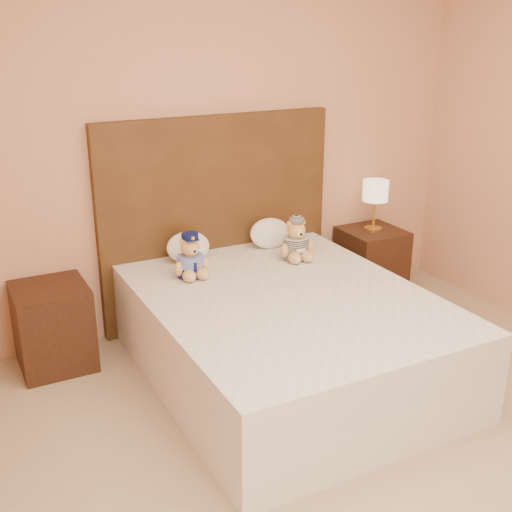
{
  "coord_description": "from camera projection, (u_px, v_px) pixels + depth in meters",
  "views": [
    {
      "loc": [
        -1.8,
        -1.85,
        2.1
      ],
      "look_at": [
        -0.08,
        1.45,
        0.73
      ],
      "focal_mm": 45.0,
      "sensor_mm": 36.0,
      "label": 1
    }
  ],
  "objects": [
    {
      "name": "ground",
      "position": [
        412.0,
        491.0,
        3.05
      ],
      "size": [
        4.0,
        4.5,
        0.0
      ],
      "primitive_type": "cube",
      "color": "tan",
      "rests_on": "ground"
    },
    {
      "name": "room_walls",
      "position": [
        377.0,
        92.0,
        2.81
      ],
      "size": [
        4.04,
        4.52,
        2.72
      ],
      "color": "tan",
      "rests_on": "ground"
    },
    {
      "name": "bed",
      "position": [
        286.0,
        336.0,
        3.95
      ],
      "size": [
        1.6,
        2.0,
        0.55
      ],
      "color": "white",
      "rests_on": "ground"
    },
    {
      "name": "headboard",
      "position": [
        217.0,
        220.0,
        4.63
      ],
      "size": [
        1.75,
        0.08,
        1.5
      ],
      "primitive_type": "cube",
      "color": "#503218",
      "rests_on": "ground"
    },
    {
      "name": "nightstand_left",
      "position": [
        53.0,
        327.0,
        4.08
      ],
      "size": [
        0.45,
        0.45,
        0.55
      ],
      "primitive_type": "cube",
      "color": "#381D12",
      "rests_on": "ground"
    },
    {
      "name": "nightstand_right",
      "position": [
        371.0,
        262.0,
        5.16
      ],
      "size": [
        0.45,
        0.45,
        0.55
      ],
      "primitive_type": "cube",
      "color": "#381D12",
      "rests_on": "ground"
    },
    {
      "name": "lamp",
      "position": [
        375.0,
        193.0,
        4.96
      ],
      "size": [
        0.2,
        0.2,
        0.4
      ],
      "color": "gold",
      "rests_on": "nightstand_right"
    },
    {
      "name": "teddy_police",
      "position": [
        190.0,
        255.0,
        4.09
      ],
      "size": [
        0.25,
        0.24,
        0.29
      ],
      "primitive_type": null,
      "rotation": [
        0.0,
        0.0,
        0.0
      ],
      "color": "tan",
      "rests_on": "bed"
    },
    {
      "name": "teddy_prisoner",
      "position": [
        296.0,
        239.0,
        4.4
      ],
      "size": [
        0.28,
        0.27,
        0.29
      ],
      "primitive_type": null,
      "rotation": [
        0.0,
        0.0,
        -0.1
      ],
      "color": "tan",
      "rests_on": "bed"
    },
    {
      "name": "pillow_left",
      "position": [
        188.0,
        246.0,
        4.38
      ],
      "size": [
        0.31,
        0.2,
        0.22
      ],
      "primitive_type": "ellipsoid",
      "color": "white",
      "rests_on": "bed"
    },
    {
      "name": "pillow_right",
      "position": [
        270.0,
        232.0,
        4.66
      ],
      "size": [
        0.32,
        0.21,
        0.23
      ],
      "primitive_type": "ellipsoid",
      "color": "white",
      "rests_on": "bed"
    }
  ]
}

